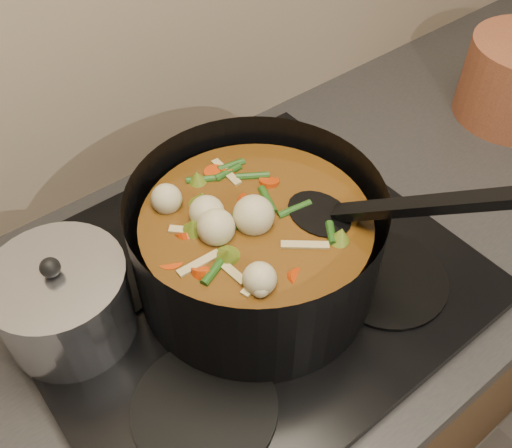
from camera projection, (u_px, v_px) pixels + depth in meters
counter at (248, 417)px, 1.18m from camera, size 2.64×0.64×0.91m
stovetop at (244, 281)px, 0.84m from camera, size 0.62×0.54×0.03m
stockpot at (257, 244)px, 0.77m from camera, size 0.41×0.44×0.25m
saucepan at (65, 302)px, 0.73m from camera, size 0.17×0.17×0.14m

